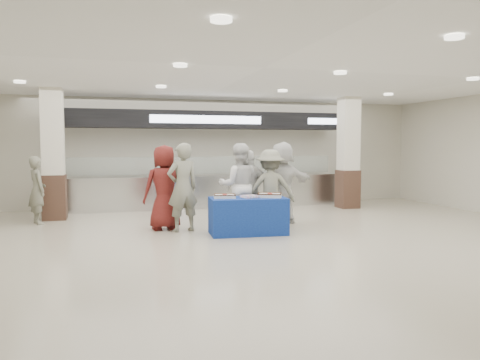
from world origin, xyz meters
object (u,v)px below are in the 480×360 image
object	(u,v)px
soldier_a	(183,187)
soldier_b	(270,188)
sheet_cake_left	(225,196)
civilian_maroon	(164,187)
chef_tall	(239,186)
display_table	(248,216)
cupcake_tray	(250,196)
soldier_bg	(37,190)
sheet_cake_right	(270,195)
civilian_white	(282,183)
chef_short	(250,188)

from	to	relation	value
soldier_a	soldier_b	world-z (taller)	soldier_a
sheet_cake_left	soldier_a	bearing A→B (deg)	143.69
civilian_maroon	chef_tall	xyz separation A→B (m)	(1.63, -0.15, 0.02)
chef_tall	display_table	bearing A→B (deg)	98.45
cupcake_tray	soldier_bg	distance (m)	5.06
cupcake_tray	chef_tall	size ratio (longest dim) A/B	0.22
sheet_cake_left	chef_tall	xyz separation A→B (m)	(0.51, 0.74, 0.13)
civilian_maroon	chef_tall	bearing A→B (deg)	163.79
sheet_cake_right	chef_tall	xyz separation A→B (m)	(-0.42, 0.86, 0.13)
civilian_maroon	civilian_white	bearing A→B (deg)	170.97
display_table	civilian_maroon	bearing A→B (deg)	153.03
cupcake_tray	chef_short	world-z (taller)	chef_short
civilian_maroon	sheet_cake_right	bearing A→B (deg)	142.80
chef_tall	soldier_b	world-z (taller)	chef_tall
display_table	civilian_white	size ratio (longest dim) A/B	0.81
soldier_bg	sheet_cake_left	bearing A→B (deg)	-146.34
display_table	soldier_bg	distance (m)	5.03
soldier_a	chef_short	bearing A→B (deg)	175.21
civilian_maroon	soldier_a	distance (m)	0.48
chef_tall	soldier_b	distance (m)	0.70
display_table	chef_tall	size ratio (longest dim) A/B	0.83
civilian_maroon	soldier_b	bearing A→B (deg)	161.05
chef_short	civilian_white	distance (m)	0.85
soldier_a	sheet_cake_left	bearing A→B (deg)	129.51
display_table	soldier_bg	xyz separation A→B (m)	(-4.34, 2.51, 0.41)
chef_tall	cupcake_tray	bearing A→B (deg)	100.62
sheet_cake_left	civilian_white	bearing A→B (deg)	31.28
cupcake_tray	chef_short	bearing A→B (deg)	73.59
chef_short	chef_tall	bearing A→B (deg)	37.73
civilian_maroon	soldier_bg	distance (m)	3.15
display_table	civilian_maroon	distance (m)	1.94
chef_tall	sheet_cake_left	bearing A→B (deg)	66.45
sheet_cake_left	soldier_a	xyz separation A→B (m)	(-0.77, 0.57, 0.14)
cupcake_tray	civilian_white	size ratio (longest dim) A/B	0.21
chef_short	soldier_bg	bearing A→B (deg)	1.99
display_table	sheet_cake_left	bearing A→B (deg)	175.62
civilian_white	display_table	bearing A→B (deg)	32.08
chef_tall	soldier_bg	distance (m)	4.69
soldier_a	civilian_white	size ratio (longest dim) A/B	0.98
chef_short	soldier_b	world-z (taller)	soldier_b
chef_tall	chef_short	xyz separation A→B (m)	(0.27, 0.08, -0.07)
cupcake_tray	civilian_maroon	size ratio (longest dim) A/B	0.22
sheet_cake_right	civilian_white	world-z (taller)	civilian_white
sheet_cake_left	cupcake_tray	world-z (taller)	sheet_cake_left
sheet_cake_left	cupcake_tray	size ratio (longest dim) A/B	1.20
soldier_a	civilian_white	xyz separation A→B (m)	(2.38, 0.41, 0.02)
display_table	soldier_bg	bearing A→B (deg)	154.35
display_table	soldier_a	bearing A→B (deg)	157.20
sheet_cake_right	soldier_b	xyz separation A→B (m)	(0.25, 0.69, 0.06)
sheet_cake_right	soldier_bg	xyz separation A→B (m)	(-4.79, 2.56, -0.02)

